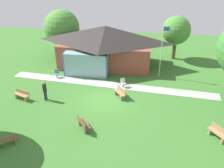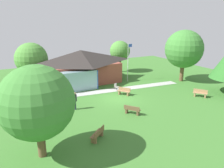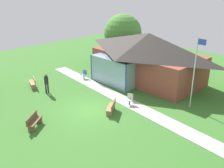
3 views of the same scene
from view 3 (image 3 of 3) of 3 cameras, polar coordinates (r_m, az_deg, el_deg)
The scene contains 11 objects.
ground_plane at distance 18.79m, azimuth -4.46°, elevation -5.85°, with size 44.00×44.00×0.00m, color #3D752D.
pavilion at distance 24.08m, azimuth 7.68°, elevation 6.21°, with size 10.89×7.00×4.46m.
footpath at distance 20.55m, azimuth 1.75°, elevation -3.22°, with size 20.14×1.30×0.03m, color #ADADA8.
flagpole at distance 18.95m, azimuth 18.05°, elevation 3.04°, with size 0.64×0.08×5.33m.
bench_mid_left at distance 23.71m, azimuth -17.29°, elevation 0.26°, with size 1.56×0.93×0.84m.
bench_front_center at distance 17.22m, azimuth -17.03°, elevation -8.03°, with size 1.25×1.46×0.84m.
bench_rear_near_path at distance 18.21m, azimuth -0.12°, elevation -5.30°, with size 1.22×1.48×0.84m.
patio_chair_lawn_spare at distance 19.41m, azimuth 3.99°, elevation -3.52°, with size 0.59×0.59×0.86m.
patio_chair_west at distance 24.81m, azimuth -6.25°, elevation 2.12°, with size 0.55×0.55×0.86m.
visitor_strolling_lawn at distance 21.85m, azimuth -14.48°, elevation 0.49°, with size 0.34×0.34×1.74m.
tree_behind_pavilion_left at distance 29.81m, azimuth 2.44°, elevation 11.31°, with size 4.32×4.32×5.49m.
Camera 3 is at (12.93, -10.53, 8.65)m, focal length 40.83 mm.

